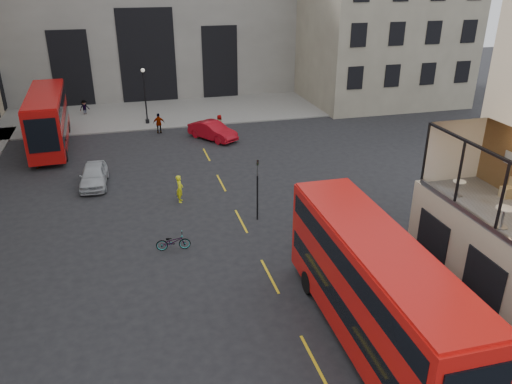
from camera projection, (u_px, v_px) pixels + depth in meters
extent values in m
plane|color=black|center=(362.00, 352.00, 19.47)|extent=(140.00, 140.00, 0.00)
cube|color=black|center=(481.00, 290.00, 19.83)|extent=(0.08, 9.20, 3.00)
cube|color=beige|center=(454.00, 150.00, 22.94)|extent=(3.00, 0.04, 2.90)
cube|color=slate|center=(495.00, 230.00, 18.73)|extent=(0.12, 10.00, 0.18)
cube|color=black|center=(510.00, 162.00, 17.61)|extent=(0.12, 10.00, 0.10)
cube|color=beige|center=(509.00, 158.00, 21.63)|extent=(0.04, 0.45, 0.55)
cube|color=gray|center=(141.00, 14.00, 56.92)|extent=(34.00, 10.00, 18.00)
cube|color=black|center=(147.00, 56.00, 54.11)|extent=(6.00, 0.12, 10.00)
cube|color=black|center=(71.00, 69.00, 52.63)|extent=(4.00, 0.12, 8.00)
cube|color=black|center=(220.00, 62.00, 56.41)|extent=(4.00, 0.12, 8.00)
cube|color=#9E967F|center=(374.00, 5.00, 55.36)|extent=(16.00, 18.00, 20.00)
cube|color=slate|center=(145.00, 113.00, 51.52)|extent=(40.00, 12.00, 0.12)
cylinder|color=black|center=(257.00, 198.00, 29.24)|extent=(0.10, 0.10, 2.80)
imported|color=black|center=(257.00, 168.00, 28.46)|extent=(0.16, 0.20, 1.00)
cylinder|color=black|center=(37.00, 136.00, 40.03)|extent=(0.10, 0.10, 2.80)
imported|color=black|center=(33.00, 113.00, 39.26)|extent=(0.16, 0.20, 1.00)
cylinder|color=black|center=(145.00, 99.00, 47.00)|extent=(0.14, 0.14, 5.00)
cylinder|color=black|center=(148.00, 122.00, 47.92)|extent=(0.36, 0.36, 0.50)
sphere|color=silver|center=(143.00, 70.00, 45.92)|extent=(0.36, 0.36, 0.36)
cube|color=red|center=(374.00, 289.00, 19.02)|extent=(2.81, 11.77, 4.16)
cube|color=black|center=(372.00, 302.00, 19.26)|extent=(2.84, 11.13, 0.85)
cube|color=black|center=(377.00, 261.00, 18.49)|extent=(2.84, 11.13, 0.85)
cube|color=red|center=(380.00, 241.00, 18.15)|extent=(2.70, 11.53, 0.13)
cylinder|color=black|center=(308.00, 282.00, 22.87)|extent=(0.31, 1.07, 1.07)
cylinder|color=black|center=(357.00, 275.00, 23.42)|extent=(0.31, 1.07, 1.07)
cube|color=#A50C0B|center=(48.00, 118.00, 40.98)|extent=(3.11, 11.59, 4.07)
cube|color=black|center=(49.00, 125.00, 41.21)|extent=(3.12, 10.96, 0.84)
cube|color=black|center=(45.00, 103.00, 40.46)|extent=(3.12, 10.96, 0.84)
cube|color=#A50C0B|center=(43.00, 93.00, 40.13)|extent=(3.00, 11.35, 0.13)
cylinder|color=black|center=(40.00, 130.00, 44.64)|extent=(0.34, 1.06, 1.04)
cylinder|color=black|center=(68.00, 127.00, 45.29)|extent=(0.34, 1.06, 1.04)
cylinder|color=black|center=(32.00, 158.00, 37.94)|extent=(0.34, 1.06, 1.04)
cylinder|color=black|center=(65.00, 155.00, 38.59)|extent=(0.34, 1.06, 1.04)
imported|color=#AAAEB2|center=(94.00, 175.00, 34.20)|extent=(1.96, 4.42, 1.48)
imported|color=#9E0915|center=(213.00, 131.00, 43.47)|extent=(4.05, 4.85, 1.56)
imported|color=black|center=(46.00, 141.00, 40.84)|extent=(3.98, 5.70, 1.53)
imported|color=gray|center=(173.00, 242.00, 26.41)|extent=(1.87, 0.81, 0.96)
imported|color=yellow|center=(180.00, 189.00, 31.72)|extent=(0.54, 0.72, 1.80)
imported|color=gray|center=(45.00, 153.00, 37.78)|extent=(1.07, 0.94, 1.84)
imported|color=gray|center=(85.00, 108.00, 50.60)|extent=(1.18, 0.97, 1.59)
imported|color=gray|center=(159.00, 123.00, 45.04)|extent=(1.10, 0.48, 1.85)
imported|color=gray|center=(219.00, 123.00, 45.53)|extent=(0.78, 0.91, 1.58)
imported|color=gray|center=(37.00, 156.00, 37.17)|extent=(0.62, 0.78, 1.87)
cylinder|color=beige|center=(505.00, 208.00, 18.84)|extent=(0.67, 0.67, 0.04)
cylinder|color=slate|center=(503.00, 218.00, 19.00)|extent=(0.09, 0.09, 0.78)
cylinder|color=slate|center=(501.00, 227.00, 19.17)|extent=(0.49, 0.49, 0.03)
cylinder|color=silver|center=(460.00, 182.00, 21.59)|extent=(0.55, 0.55, 0.04)
cylinder|color=slate|center=(458.00, 188.00, 21.73)|extent=(0.07, 0.07, 0.64)
cylinder|color=slate|center=(457.00, 195.00, 21.86)|extent=(0.40, 0.40, 0.03)
cube|color=tan|center=(506.00, 192.00, 21.60)|extent=(0.45, 0.45, 0.47)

